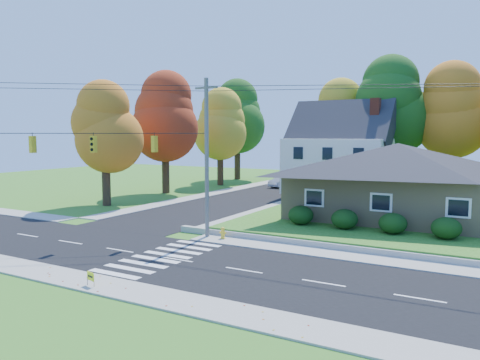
{
  "coord_description": "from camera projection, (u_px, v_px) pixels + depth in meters",
  "views": [
    {
      "loc": [
        14.56,
        -19.27,
        6.54
      ],
      "look_at": [
        -0.68,
        8.0,
        3.48
      ],
      "focal_mm": 35.0,
      "sensor_mm": 36.0,
      "label": 1
    }
  ],
  "objects": [
    {
      "name": "road_main",
      "position": [
        177.0,
        260.0,
        24.44
      ],
      "size": [
        90.0,
        8.0,
        0.02
      ],
      "primitive_type": "cube",
      "color": "black",
      "rests_on": "ground"
    },
    {
      "name": "ranch_house",
      "position": [
        397.0,
        179.0,
        34.14
      ],
      "size": [
        14.6,
        10.6,
        5.4
      ],
      "color": "tan",
      "rests_on": "lawn"
    },
    {
      "name": "sidewalk_north",
      "position": [
        226.0,
        240.0,
        28.78
      ],
      "size": [
        90.0,
        2.0,
        0.08
      ],
      "primitive_type": "cube",
      "color": "#9C9A90",
      "rests_on": "ground"
    },
    {
      "name": "traffic_infrastructure",
      "position": [
        188.0,
        160.0,
        25.19
      ],
      "size": [
        38.1,
        10.66,
        10.0
      ],
      "color": "#666059",
      "rests_on": "ground"
    },
    {
      "name": "hedge_row",
      "position": [
        368.0,
        221.0,
        29.2
      ],
      "size": [
        10.7,
        1.7,
        1.27
      ],
      "color": "#163A10",
      "rests_on": "lawn"
    },
    {
      "name": "tree_west_0",
      "position": [
        105.0,
        128.0,
        42.42
      ],
      "size": [
        6.16,
        6.16,
        11.47
      ],
      "color": "#3F2A19",
      "rests_on": "ground"
    },
    {
      "name": "tree_west_3",
      "position": [
        237.0,
        116.0,
        67.53
      ],
      "size": [
        7.84,
        7.84,
        14.6
      ],
      "color": "#3F2A19",
      "rests_on": "ground"
    },
    {
      "name": "tree_lot_2",
      "position": [
        453.0,
        111.0,
        48.25
      ],
      "size": [
        7.28,
        7.28,
        13.56
      ],
      "color": "#3F2A19",
      "rests_on": "lawn"
    },
    {
      "name": "ground",
      "position": [
        177.0,
        260.0,
        24.44
      ],
      "size": [
        120.0,
        120.0,
        0.0
      ],
      "primitive_type": "plane",
      "color": "#3D7923"
    },
    {
      "name": "tree_west_2",
      "position": [
        220.0,
        124.0,
        59.74
      ],
      "size": [
        6.72,
        6.72,
        12.51
      ],
      "color": "#3F2A19",
      "rests_on": "ground"
    },
    {
      "name": "lawn",
      "position": [
        475.0,
        215.0,
        36.35
      ],
      "size": [
        30.0,
        30.0,
        0.5
      ],
      "primitive_type": "cube",
      "color": "#3D7923",
      "rests_on": "ground"
    },
    {
      "name": "tree_west_1",
      "position": [
        165.0,
        117.0,
        51.47
      ],
      "size": [
        7.28,
        7.28,
        13.56
      ],
      "color": "#3F2A19",
      "rests_on": "ground"
    },
    {
      "name": "tree_lot_0",
      "position": [
        339.0,
        119.0,
        54.14
      ],
      "size": [
        6.72,
        6.72,
        12.51
      ],
      "color": "#3F2A19",
      "rests_on": "lawn"
    },
    {
      "name": "fire_hydrant",
      "position": [
        223.0,
        234.0,
        29.09
      ],
      "size": [
        0.45,
        0.36,
        0.8
      ],
      "color": "yellow",
      "rests_on": "ground"
    },
    {
      "name": "white_car",
      "position": [
        282.0,
        181.0,
        58.07
      ],
      "size": [
        2.17,
        4.6,
        1.46
      ],
      "primitive_type": "imported",
      "rotation": [
        0.0,
        0.0,
        -0.15
      ],
      "color": "silver",
      "rests_on": "road_cross"
    },
    {
      "name": "yard_sign",
      "position": [
        91.0,
        277.0,
        19.94
      ],
      "size": [
        0.54,
        0.17,
        0.68
      ],
      "color": "black",
      "rests_on": "ground"
    },
    {
      "name": "tree_lot_1",
      "position": [
        391.0,
        106.0,
        50.24
      ],
      "size": [
        7.84,
        7.84,
        14.6
      ],
      "color": "#3F2A19",
      "rests_on": "lawn"
    },
    {
      "name": "colonial_house",
      "position": [
        340.0,
        153.0,
        48.3
      ],
      "size": [
        10.4,
        8.4,
        9.6
      ],
      "color": "silver",
      "rests_on": "lawn"
    },
    {
      "name": "road_cross",
      "position": [
        262.0,
        194.0,
        50.91
      ],
      "size": [
        8.0,
        44.0,
        0.02
      ],
      "primitive_type": "cube",
      "color": "black",
      "rests_on": "ground"
    },
    {
      "name": "sidewalk_south",
      "position": [
        107.0,
        286.0,
        20.09
      ],
      "size": [
        90.0,
        2.0,
        0.08
      ],
      "primitive_type": "cube",
      "color": "#9C9A90",
      "rests_on": "ground"
    }
  ]
}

